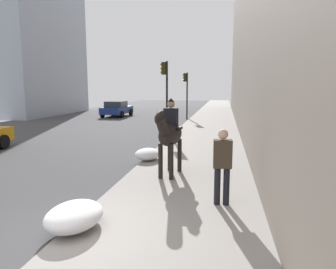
# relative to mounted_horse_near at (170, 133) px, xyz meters

# --- Properties ---
(sidewalk_slab) EXTENTS (120.00, 3.73, 0.12)m
(sidewalk_slab) POSITION_rel_mounted_horse_near_xyz_m (-4.33, -0.57, -1.33)
(sidewalk_slab) COLOR gray
(sidewalk_slab) RESTS_ON ground
(mounted_horse_near) EXTENTS (2.15, 0.74, 2.28)m
(mounted_horse_near) POSITION_rel_mounted_horse_near_xyz_m (0.00, 0.00, 0.00)
(mounted_horse_near) COLOR black
(mounted_horse_near) RESTS_ON sidewalk_slab
(pedestrian_greeting) EXTENTS (0.29, 0.42, 1.70)m
(pedestrian_greeting) POSITION_rel_mounted_horse_near_xyz_m (-2.09, -1.54, -0.29)
(pedestrian_greeting) COLOR black
(pedestrian_greeting) RESTS_ON sidewalk_slab
(car_mid_lane) EXTENTS (4.06, 2.17, 1.44)m
(car_mid_lane) POSITION_rel_mounted_horse_near_xyz_m (18.89, 8.28, -0.65)
(car_mid_lane) COLOR navy
(car_mid_lane) RESTS_ON ground
(traffic_light_near_curb) EXTENTS (0.20, 0.44, 4.18)m
(traffic_light_near_curb) POSITION_rel_mounted_horse_near_xyz_m (8.92, 1.80, 1.40)
(traffic_light_near_curb) COLOR black
(traffic_light_near_curb) RESTS_ON ground
(traffic_light_far_curb) EXTENTS (0.20, 0.44, 3.93)m
(traffic_light_far_curb) POSITION_rel_mounted_horse_near_xyz_m (17.57, 1.65, 1.24)
(traffic_light_far_curb) COLOR black
(traffic_light_far_curb) RESTS_ON ground
(snow_pile_near) EXTENTS (1.31, 1.01, 0.45)m
(snow_pile_near) POSITION_rel_mounted_horse_near_xyz_m (-3.76, 1.15, -1.04)
(snow_pile_near) COLOR white
(snow_pile_near) RESTS_ON sidewalk_slab
(snow_pile_far) EXTENTS (1.16, 0.90, 0.40)m
(snow_pile_far) POSITION_rel_mounted_horse_near_xyz_m (1.89, 1.15, -1.06)
(snow_pile_far) COLOR white
(snow_pile_far) RESTS_ON sidewalk_slab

